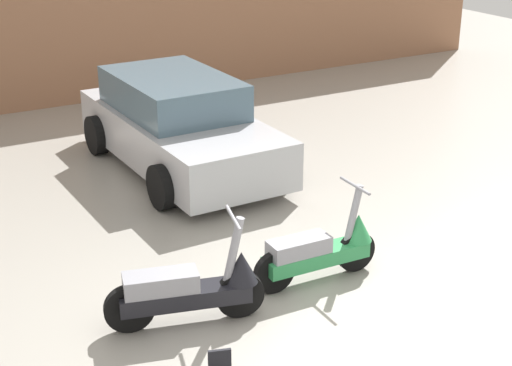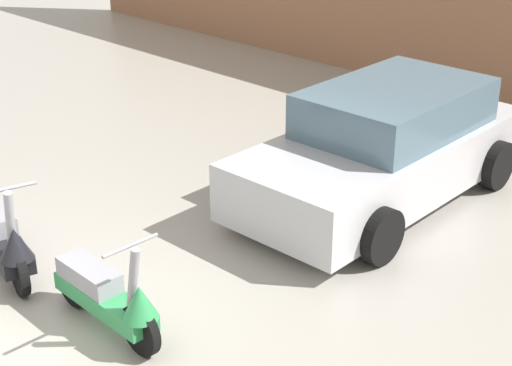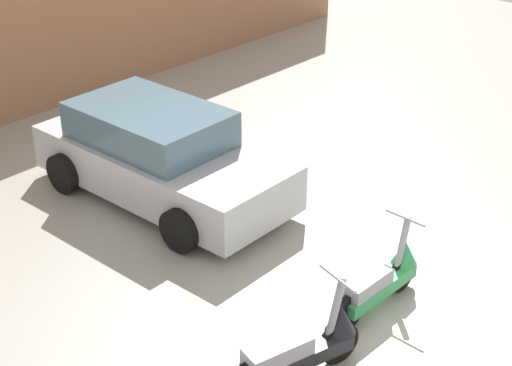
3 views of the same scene
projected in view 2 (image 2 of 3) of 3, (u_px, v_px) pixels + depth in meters
wall_back at (506, 1)px, 11.63m from camera, size 19.60×0.12×3.23m
scooter_front_left at (4, 237)px, 7.55m from camera, size 1.51×0.70×1.07m
scooter_front_right at (109, 296)px, 6.65m from camera, size 1.46×0.52×1.02m
car_rear_left at (384, 147)px, 8.98m from camera, size 1.93×3.91×1.32m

